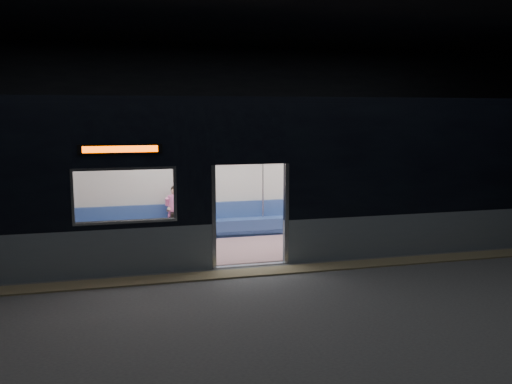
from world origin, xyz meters
name	(u,v)px	position (x,y,z in m)	size (l,w,h in m)	color
station_floor	(264,282)	(0.00, 0.00, -0.01)	(24.00, 14.00, 0.01)	#47494C
station_envelope	(265,76)	(0.00, 0.00, 3.66)	(24.00, 14.00, 5.00)	black
tactile_strip	(257,272)	(0.00, 0.55, 0.01)	(22.80, 0.50, 0.03)	#8C7F59
metro_car	(234,167)	(0.00, 2.54, 1.85)	(18.00, 3.04, 3.35)	gray
passenger	(176,209)	(-1.22, 3.55, 0.76)	(0.37, 0.63, 1.29)	black
handbag	(176,215)	(-1.23, 3.34, 0.66)	(0.26, 0.22, 0.13)	black
transit_map	(381,172)	(4.27, 3.85, 1.48)	(1.03, 0.03, 0.67)	white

